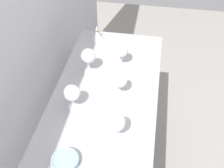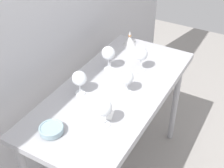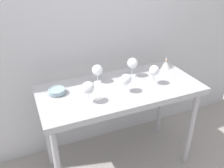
{
  "view_description": "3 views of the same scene",
  "coord_description": "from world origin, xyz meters",
  "px_view_note": "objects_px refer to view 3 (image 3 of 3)",
  "views": [
    {
      "loc": [
        -1.22,
        -0.26,
        2.13
      ],
      "look_at": [
        0.05,
        -0.04,
        0.94
      ],
      "focal_mm": 44.83,
      "sensor_mm": 36.0,
      "label": 1
    },
    {
      "loc": [
        -1.43,
        -0.8,
        2.14
      ],
      "look_at": [
        -0.01,
        -0.0,
        0.95
      ],
      "focal_mm": 49.87,
      "sensor_mm": 36.0,
      "label": 2
    },
    {
      "loc": [
        -0.76,
        -1.61,
        1.89
      ],
      "look_at": [
        -0.07,
        0.01,
        0.93
      ],
      "focal_mm": 37.92,
      "sensor_mm": 36.0,
      "label": 3
    }
  ],
  "objects_px": {
    "tasting_bowl": "(57,91)",
    "decanter_funnel": "(166,64)",
    "wine_glass_far_right": "(132,64)",
    "wine_glass_near_center": "(126,80)",
    "wine_glass_near_right": "(154,71)",
    "wine_glass_near_left": "(88,88)",
    "tasting_sheet_upper": "(97,92)",
    "wine_glass_far_left": "(97,70)"
  },
  "relations": [
    {
      "from": "wine_glass_near_left",
      "to": "tasting_bowl",
      "type": "distance_m",
      "value": 0.31
    },
    {
      "from": "wine_glass_far_left",
      "to": "decanter_funnel",
      "type": "height_order",
      "value": "wine_glass_far_left"
    },
    {
      "from": "wine_glass_far_right",
      "to": "decanter_funnel",
      "type": "height_order",
      "value": "wine_glass_far_right"
    },
    {
      "from": "tasting_sheet_upper",
      "to": "tasting_bowl",
      "type": "bearing_deg",
      "value": 144.46
    },
    {
      "from": "wine_glass_near_left",
      "to": "tasting_sheet_upper",
      "type": "xyz_separation_m",
      "value": [
        0.11,
        0.11,
        -0.12
      ]
    },
    {
      "from": "wine_glass_far_right",
      "to": "wine_glass_near_center",
      "type": "xyz_separation_m",
      "value": [
        -0.18,
        -0.24,
        -0.02
      ]
    },
    {
      "from": "wine_glass_near_right",
      "to": "wine_glass_far_left",
      "type": "xyz_separation_m",
      "value": [
        -0.44,
        0.22,
        -0.01
      ]
    },
    {
      "from": "wine_glass_near_left",
      "to": "wine_glass_near_center",
      "type": "relative_size",
      "value": 1.08
    },
    {
      "from": "wine_glass_near_left",
      "to": "wine_glass_far_left",
      "type": "relative_size",
      "value": 1.05
    },
    {
      "from": "decanter_funnel",
      "to": "tasting_bowl",
      "type": "bearing_deg",
      "value": -176.09
    },
    {
      "from": "wine_glass_near_center",
      "to": "tasting_sheet_upper",
      "type": "distance_m",
      "value": 0.26
    },
    {
      "from": "wine_glass_near_center",
      "to": "tasting_bowl",
      "type": "distance_m",
      "value": 0.57
    },
    {
      "from": "wine_glass_far_right",
      "to": "wine_glass_near_center",
      "type": "height_order",
      "value": "wine_glass_far_right"
    },
    {
      "from": "tasting_bowl",
      "to": "decanter_funnel",
      "type": "bearing_deg",
      "value": 3.91
    },
    {
      "from": "wine_glass_far_left",
      "to": "tasting_bowl",
      "type": "height_order",
      "value": "wine_glass_far_left"
    },
    {
      "from": "wine_glass_near_right",
      "to": "wine_glass_far_right",
      "type": "bearing_deg",
      "value": 116.88
    },
    {
      "from": "wine_glass_near_center",
      "to": "tasting_bowl",
      "type": "xyz_separation_m",
      "value": [
        -0.53,
        0.19,
        -0.09
      ]
    },
    {
      "from": "wine_glass_far_right",
      "to": "wine_glass_near_left",
      "type": "xyz_separation_m",
      "value": [
        -0.51,
        -0.26,
        -0.01
      ]
    },
    {
      "from": "wine_glass_near_left",
      "to": "wine_glass_near_center",
      "type": "distance_m",
      "value": 0.33
    },
    {
      "from": "wine_glass_far_right",
      "to": "wine_glass_near_center",
      "type": "distance_m",
      "value": 0.3
    },
    {
      "from": "wine_glass_far_right",
      "to": "wine_glass_near_left",
      "type": "bearing_deg",
      "value": -152.53
    },
    {
      "from": "wine_glass_near_left",
      "to": "tasting_bowl",
      "type": "height_order",
      "value": "wine_glass_near_left"
    },
    {
      "from": "wine_glass_near_left",
      "to": "tasting_bowl",
      "type": "relative_size",
      "value": 1.25
    },
    {
      "from": "wine_glass_near_right",
      "to": "tasting_sheet_upper",
      "type": "relative_size",
      "value": 0.81
    },
    {
      "from": "wine_glass_far_right",
      "to": "wine_glass_near_right",
      "type": "height_order",
      "value": "wine_glass_far_right"
    },
    {
      "from": "wine_glass_far_right",
      "to": "wine_glass_near_right",
      "type": "bearing_deg",
      "value": -63.12
    },
    {
      "from": "wine_glass_near_right",
      "to": "tasting_bowl",
      "type": "xyz_separation_m",
      "value": [
        -0.81,
        0.16,
        -0.1
      ]
    },
    {
      "from": "tasting_sheet_upper",
      "to": "wine_glass_near_left",
      "type": "bearing_deg",
      "value": -150.49
    },
    {
      "from": "wine_glass_near_right",
      "to": "tasting_bowl",
      "type": "height_order",
      "value": "wine_glass_near_right"
    },
    {
      "from": "tasting_bowl",
      "to": "tasting_sheet_upper",
      "type": "bearing_deg",
      "value": -19.47
    },
    {
      "from": "wine_glass_far_right",
      "to": "wine_glass_near_left",
      "type": "distance_m",
      "value": 0.57
    },
    {
      "from": "wine_glass_near_right",
      "to": "wine_glass_near_center",
      "type": "bearing_deg",
      "value": -173.65
    },
    {
      "from": "wine_glass_near_right",
      "to": "decanter_funnel",
      "type": "bearing_deg",
      "value": 38.91
    },
    {
      "from": "wine_glass_near_left",
      "to": "wine_glass_near_center",
      "type": "xyz_separation_m",
      "value": [
        0.33,
        0.03,
        -0.01
      ]
    },
    {
      "from": "tasting_sheet_upper",
      "to": "tasting_bowl",
      "type": "xyz_separation_m",
      "value": [
        -0.31,
        0.11,
        0.02
      ]
    },
    {
      "from": "wine_glass_near_right",
      "to": "decanter_funnel",
      "type": "height_order",
      "value": "wine_glass_near_right"
    },
    {
      "from": "wine_glass_near_right",
      "to": "wine_glass_far_left",
      "type": "distance_m",
      "value": 0.49
    },
    {
      "from": "wine_glass_far_right",
      "to": "wine_glass_near_center",
      "type": "relative_size",
      "value": 1.13
    },
    {
      "from": "decanter_funnel",
      "to": "wine_glass_near_center",
      "type": "bearing_deg",
      "value": -155.12
    },
    {
      "from": "wine_glass_near_right",
      "to": "wine_glass_near_left",
      "type": "distance_m",
      "value": 0.62
    },
    {
      "from": "wine_glass_near_right",
      "to": "wine_glass_near_left",
      "type": "relative_size",
      "value": 1.0
    },
    {
      "from": "tasting_sheet_upper",
      "to": "decanter_funnel",
      "type": "xyz_separation_m",
      "value": [
        0.8,
        0.18,
        0.04
      ]
    }
  ]
}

